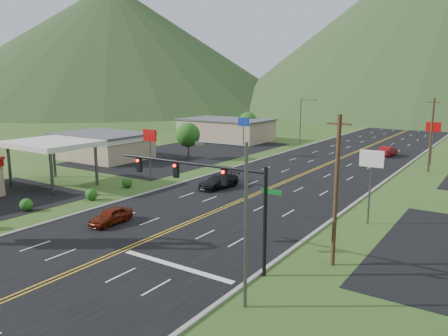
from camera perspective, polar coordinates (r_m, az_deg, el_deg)
The scene contains 18 objects.
traffic_signal at distance 28.64m, azimuth -1.65°, elevation -2.25°, with size 13.10×0.43×7.00m.
streetlight_east at distance 22.96m, azimuth 2.18°, elevation -6.02°, with size 3.28×0.25×9.00m.
streetlight_west at distance 86.15m, azimuth 10.15°, elevation 6.40°, with size 3.28×0.25×9.00m.
gas_canopy at distance 54.63m, azimuth -21.61°, elevation 2.87°, with size 10.00×8.00×5.30m.
building_west_mid at distance 72.53m, azimuth -15.66°, elevation 3.00°, with size 14.40×10.40×4.10m.
building_west_far at distance 92.43m, azimuth 0.25°, elevation 5.06°, with size 18.40×11.40×4.50m.
pole_sign_west_a at distance 53.74m, azimuth -9.67°, elevation 3.56°, with size 2.00×0.18×6.40m.
pole_sign_west_b at distance 71.25m, azimuth 2.57°, elevation 5.52°, with size 2.00×0.18×6.40m.
pole_sign_east_a at distance 38.59m, azimuth 18.68°, elevation 0.22°, with size 2.00×0.18×6.40m.
pole_sign_east_b at distance 69.75m, azimuth 25.64°, elevation 4.32°, with size 2.00×0.18×6.40m.
tree_west_a at distance 69.05m, azimuth -4.74°, elevation 4.34°, with size 3.84×3.84×5.82m.
tree_west_b at distance 94.08m, azimuth 3.13°, elevation 6.15°, with size 3.84×3.84×5.82m.
utility_pole_a at distance 29.06m, azimuth 14.43°, elevation -2.82°, with size 1.60×0.28×10.00m.
utility_pole_b at distance 64.75m, azimuth 25.43°, elevation 3.97°, with size 1.60×0.28×10.00m.
mountain_nw at distance 233.08m, azimuth -14.23°, elevation 15.18°, with size 190.00×190.00×60.00m, color #1A3719.
car_red_near at distance 38.78m, azimuth -14.56°, elevation -6.13°, with size 1.65×4.11×1.40m, color #641B0B.
car_dark_mid at distance 50.09m, azimuth -0.71°, elevation -1.78°, with size 2.21×5.43×1.58m, color black.
car_red_far at distance 76.97m, azimuth 20.57°, elevation 2.06°, with size 1.74×5.00×1.65m, color maroon.
Camera 1 is at (22.61, -8.74, 11.92)m, focal length 35.00 mm.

